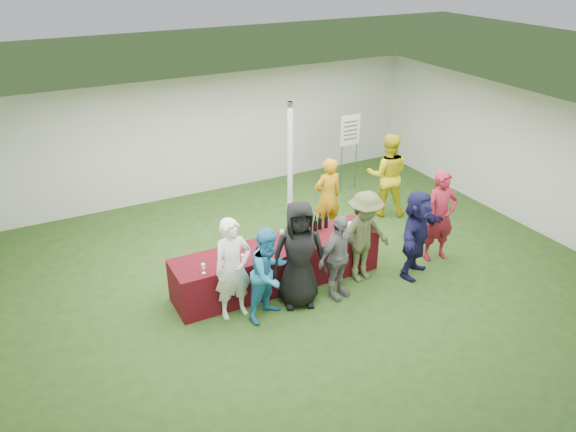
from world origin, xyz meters
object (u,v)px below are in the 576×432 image
customer_0 (233,269)px  customer_3 (338,257)px  staff_pourer (328,197)px  staff_back (387,175)px  serving_table (278,265)px  customer_2 (299,255)px  customer_1 (269,274)px  customer_4 (364,237)px  wine_list_sign (350,136)px  customer_6 (440,216)px  customer_5 (416,234)px  dump_bucket (366,225)px

customer_0 → customer_3: (1.69, -0.31, -0.10)m
staff_pourer → staff_back: (1.59, 0.21, 0.09)m
serving_table → customer_2: bearing=-85.7°
serving_table → customer_1: size_ratio=2.35×
customer_1 → customer_2: (0.57, 0.09, 0.13)m
staff_back → customer_4: 2.72m
wine_list_sign → customer_2: (-3.25, -3.56, -0.42)m
staff_pourer → customer_0: (-2.69, -1.67, 0.03)m
customer_6 → customer_3: bearing=-165.6°
wine_list_sign → customer_2: 4.84m
staff_back → customer_1: 4.37m
wine_list_sign → staff_back: wine_list_sign is taller
customer_2 → customer_5: bearing=14.1°
serving_table → customer_5: customer_5 is taller
wine_list_sign → customer_4: (-1.93, -3.42, -0.49)m
customer_5 → dump_bucket: bearing=107.1°
customer_0 → customer_4: bearing=-2.3°
wine_list_sign → customer_0: 5.48m
customer_1 → staff_pourer: bearing=17.9°
customer_0 → serving_table: bearing=24.7°
customer_3 → customer_5: customer_5 is taller
customer_2 → dump_bucket: bearing=33.8°
staff_back → customer_3: bearing=71.6°
customer_2 → staff_back: bearing=50.7°
staff_back → customer_5: size_ratio=1.12×
customer_4 → customer_1: bearing=-180.0°
customer_0 → customer_6: size_ratio=0.97×
dump_bucket → customer_6: customer_6 is taller
customer_0 → customer_2: customer_2 is taller
dump_bucket → customer_6: 1.42m
customer_2 → customer_4: 1.33m
customer_1 → serving_table: bearing=32.0°
customer_1 → customer_5: bearing=-24.7°
staff_pourer → staff_back: staff_back is taller
customer_2 → customer_3: size_ratio=1.22×
customer_0 → staff_back: bearing=22.7°
customer_3 → customer_5: size_ratio=0.92×
customer_1 → customer_6: size_ratio=0.89×
staff_pourer → customer_5: staff_pourer is taller
wine_list_sign → staff_back: size_ratio=1.01×
customer_6 → staff_back: bearing=90.7°
staff_pourer → customer_0: 3.16m
staff_back → customer_2: customer_2 is taller
dump_bucket → customer_6: size_ratio=0.16×
dump_bucket → customer_3: bearing=-148.6°
customer_3 → customer_0: bearing=153.6°
customer_6 → wine_list_sign: bearing=94.0°
staff_pourer → customer_6: bearing=127.5°
customer_1 → customer_4: bearing=-16.7°
wine_list_sign → customer_5: 3.89m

